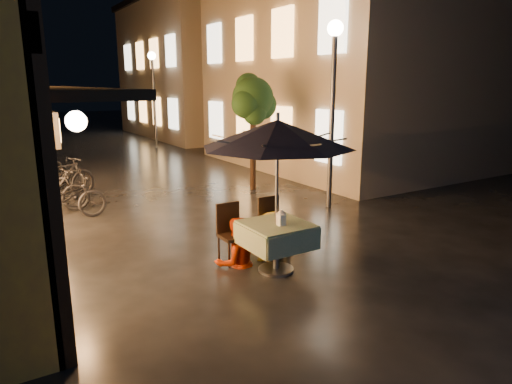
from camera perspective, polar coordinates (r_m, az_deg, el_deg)
ground at (r=7.80m, az=1.73°, el=-8.17°), size 90.00×90.00×0.00m
east_building_near at (r=17.03m, az=11.22°, el=14.99°), size 7.30×9.30×6.80m
east_building_far at (r=26.67m, az=-6.31°, el=15.03°), size 7.30×10.30×7.30m
street_tree at (r=12.37m, az=-0.37°, el=11.33°), size 1.43×1.20×3.15m
streetlamp_near at (r=10.67m, az=9.64°, el=13.49°), size 0.36×0.36×4.23m
streetlamp_far at (r=21.24m, az=-12.74°, el=13.22°), size 0.36×0.36×4.23m
cafe_table at (r=7.09m, az=2.56°, el=-5.40°), size 0.99×0.99×0.78m
patio_umbrella at (r=6.75m, az=2.70°, el=7.25°), size 2.30×2.30×2.46m
cafe_chair_left at (r=7.50m, az=-3.16°, el=-4.72°), size 0.42×0.42×0.97m
cafe_chair_right at (r=7.89m, az=1.96°, el=-3.77°), size 0.42×0.42×0.97m
table_lantern at (r=6.89m, az=3.17°, el=-3.07°), size 0.16×0.16×0.25m
person_orange at (r=7.30m, az=-2.56°, el=-3.39°), size 0.77×0.62×1.52m
person_yellow at (r=7.67m, az=2.23°, el=-2.66°), size 1.04×0.69×1.50m
bicycle_0 at (r=10.50m, az=-23.01°, el=-0.88°), size 1.81×0.66×0.94m
bicycle_1 at (r=11.24m, az=-24.20°, el=-0.01°), size 1.67×0.65×0.98m
bicycle_2 at (r=11.21m, az=-24.58°, el=-0.18°), size 1.89×1.06×0.94m
bicycle_3 at (r=12.42m, az=-22.90°, el=1.50°), size 1.82×1.19×1.07m
bicycle_4 at (r=13.58m, az=-24.33°, el=1.93°), size 1.78×0.92×0.89m
bicycle_5 at (r=14.87m, az=-25.57°, el=2.81°), size 1.62×0.96×0.94m
bicycle_6 at (r=16.20m, az=-26.93°, el=3.37°), size 1.82×1.07×0.90m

